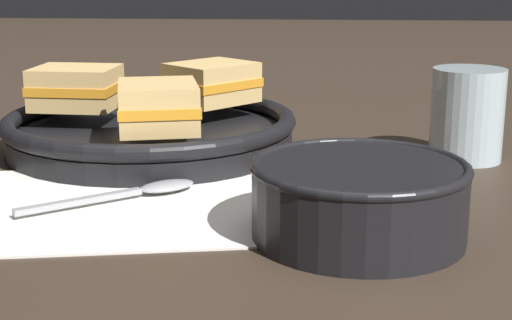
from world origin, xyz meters
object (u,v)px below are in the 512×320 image
object	(u,v)px
sandwich_far_left	(158,106)
drinking_glass	(467,115)
spoon	(144,190)
sandwich_near_left	(212,83)
sandwich_near_right	(76,88)
skillet	(151,131)
soup_bowl	(359,195)

from	to	relation	value
sandwich_far_left	drinking_glass	xyz separation A→B (m)	(0.31, 0.06, -0.02)
spoon	sandwich_near_left	size ratio (longest dim) A/B	1.17
sandwich_far_left	sandwich_near_right	bearing A→B (deg)	137.08
spoon	drinking_glass	xyz separation A→B (m)	(0.31, 0.16, 0.04)
sandwich_near_left	sandwich_near_right	distance (m)	0.15
skillet	sandwich_near_right	distance (m)	0.10
spoon	soup_bowl	bearing A→B (deg)	-62.58
sandwich_far_left	sandwich_near_left	bearing A→B (deg)	77.08
sandwich_near_right	sandwich_near_left	bearing A→B (deg)	17.08
spoon	sandwich_near_right	distance (m)	0.24
sandwich_near_right	sandwich_far_left	xyz separation A→B (m)	(0.11, -0.10, 0.00)
spoon	sandwich_near_right	world-z (taller)	sandwich_near_right
skillet	drinking_glass	bearing A→B (deg)	-3.38
soup_bowl	skillet	distance (m)	0.34
soup_bowl	sandwich_near_right	distance (m)	0.41
skillet	sandwich_near_left	world-z (taller)	sandwich_near_left
soup_bowl	spoon	bearing A→B (deg)	154.73
sandwich_near_right	drinking_glass	bearing A→B (deg)	-5.36
sandwich_near_right	sandwich_far_left	size ratio (longest dim) A/B	0.90
sandwich_near_left	sandwich_far_left	distance (m)	0.15
skillet	sandwich_near_left	xyz separation A→B (m)	(0.06, 0.07, 0.04)
sandwich_near_left	drinking_glass	bearing A→B (deg)	-17.07
soup_bowl	drinking_glass	size ratio (longest dim) A/B	1.72
skillet	sandwich_far_left	distance (m)	0.10
sandwich_near_left	sandwich_near_right	xyz separation A→B (m)	(-0.15, -0.05, 0.00)
sandwich_near_left	sandwich_near_right	world-z (taller)	same
spoon	skillet	bearing A→B (deg)	62.01
skillet	drinking_glass	size ratio (longest dim) A/B	3.33
sandwich_far_left	spoon	bearing A→B (deg)	-88.00
spoon	sandwich_near_right	xyz separation A→B (m)	(-0.12, 0.20, 0.06)
drinking_glass	skillet	bearing A→B (deg)	176.62
sandwich_near_right	drinking_glass	world-z (taller)	drinking_glass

